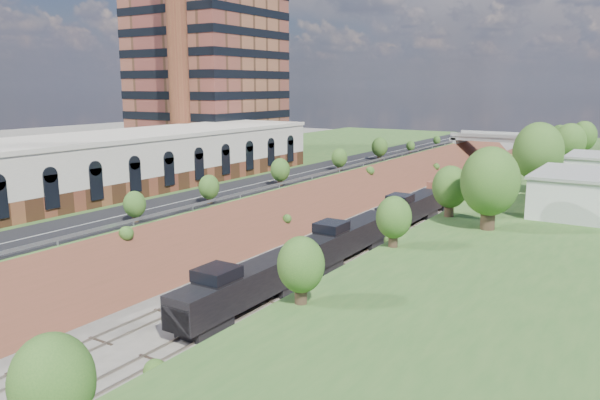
% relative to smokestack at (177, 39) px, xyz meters
% --- Properties ---
extents(platform_left, '(44.00, 180.00, 5.00)m').
position_rel_smokestack_xyz_m(platform_left, '(3.00, 4.00, -22.50)').
color(platform_left, '#356027').
rests_on(platform_left, ground).
extents(embankment_left, '(10.00, 180.00, 10.00)m').
position_rel_smokestack_xyz_m(embankment_left, '(25.00, 4.00, -25.00)').
color(embankment_left, brown).
rests_on(embankment_left, ground).
extents(embankment_right, '(10.00, 180.00, 10.00)m').
position_rel_smokestack_xyz_m(embankment_right, '(47.00, 4.00, -25.00)').
color(embankment_right, brown).
rests_on(embankment_right, ground).
extents(rail_left_track, '(1.58, 180.00, 0.18)m').
position_rel_smokestack_xyz_m(rail_left_track, '(33.40, 4.00, -24.91)').
color(rail_left_track, gray).
rests_on(rail_left_track, ground).
extents(rail_right_track, '(1.58, 180.00, 0.18)m').
position_rel_smokestack_xyz_m(rail_right_track, '(38.60, 4.00, -24.91)').
color(rail_right_track, gray).
rests_on(rail_right_track, ground).
extents(road, '(8.00, 180.00, 0.10)m').
position_rel_smokestack_xyz_m(road, '(20.50, 4.00, -19.95)').
color(road, black).
rests_on(road, platform_left).
extents(guardrail, '(0.10, 171.00, 0.70)m').
position_rel_smokestack_xyz_m(guardrail, '(24.60, 3.80, -19.45)').
color(guardrail, '#99999E').
rests_on(guardrail, platform_left).
extents(commercial_building, '(14.30, 62.30, 7.00)m').
position_rel_smokestack_xyz_m(commercial_building, '(8.00, -18.00, -16.49)').
color(commercial_building, brown).
rests_on(commercial_building, platform_left).
extents(highrise_tower, '(22.00, 22.00, 53.90)m').
position_rel_smokestack_xyz_m(highrise_tower, '(-8.00, 16.00, 7.88)').
color(highrise_tower, brown).
rests_on(highrise_tower, platform_left).
extents(smokestack, '(3.20, 3.20, 40.00)m').
position_rel_smokestack_xyz_m(smokestack, '(0.00, 0.00, 0.00)').
color(smokestack, brown).
rests_on(smokestack, platform_left).
extents(overpass, '(24.50, 8.30, 7.40)m').
position_rel_smokestack_xyz_m(overpass, '(36.00, 66.00, -20.08)').
color(overpass, gray).
rests_on(overpass, ground).
extents(white_building_near, '(9.00, 12.00, 4.00)m').
position_rel_smokestack_xyz_m(white_building_near, '(59.50, -4.00, -18.00)').
color(white_building_near, silver).
rests_on(white_building_near, platform_right).
extents(tree_right_large, '(5.25, 5.25, 7.61)m').
position_rel_smokestack_xyz_m(tree_right_large, '(53.00, -16.00, -15.62)').
color(tree_right_large, '#473323').
rests_on(tree_right_large, platform_right).
extents(tree_left_crest, '(2.45, 2.45, 3.55)m').
position_rel_smokestack_xyz_m(tree_left_crest, '(24.20, -36.00, -17.96)').
color(tree_left_crest, '#473323').
rests_on(tree_left_crest, platform_left).
extents(freight_train, '(2.76, 126.54, 4.55)m').
position_rel_smokestack_xyz_m(freight_train, '(38.60, 24.35, -22.59)').
color(freight_train, black).
rests_on(freight_train, ground).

